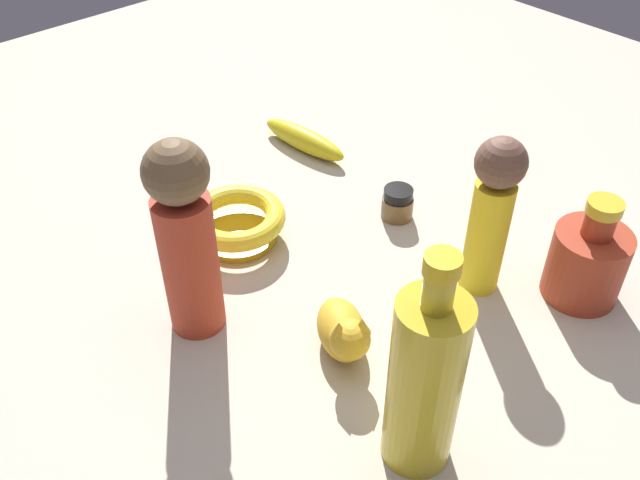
% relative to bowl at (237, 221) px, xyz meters
% --- Properties ---
extents(ground, '(2.00, 2.00, 0.00)m').
position_rel_bowl_xyz_m(ground, '(0.03, -0.14, -0.03)').
color(ground, '#BCB29E').
extents(bowl, '(0.14, 0.14, 0.05)m').
position_rel_bowl_xyz_m(bowl, '(0.00, 0.00, 0.00)').
color(bowl, '#BF9414').
rests_on(bowl, ground).
extents(person_figure_child, '(0.07, 0.07, 0.22)m').
position_rel_bowl_xyz_m(person_figure_child, '(0.17, -0.28, 0.09)').
color(person_figure_child, yellow).
rests_on(person_figure_child, ground).
extents(nail_polish_jar, '(0.05, 0.05, 0.05)m').
position_rel_bowl_xyz_m(nail_polish_jar, '(0.20, -0.11, -0.01)').
color(nail_polish_jar, brown).
rests_on(nail_polish_jar, ground).
extents(bottle_short, '(0.09, 0.09, 0.14)m').
position_rel_bowl_xyz_m(bottle_short, '(0.26, -0.38, 0.02)').
color(bottle_short, '#9E351F').
rests_on(bottle_short, ground).
extents(cat_figurine, '(0.09, 0.11, 0.08)m').
position_rel_bowl_xyz_m(cat_figurine, '(-0.03, -0.25, 0.00)').
color(cat_figurine, gold).
rests_on(cat_figurine, ground).
extents(person_figure_adult, '(0.09, 0.09, 0.25)m').
position_rel_bowl_xyz_m(person_figure_adult, '(-0.13, -0.09, 0.10)').
color(person_figure_adult, '#B03823').
rests_on(person_figure_adult, ground).
extents(bottle_tall, '(0.07, 0.07, 0.26)m').
position_rel_bowl_xyz_m(bottle_tall, '(-0.07, -0.39, 0.08)').
color(bottle_tall, gold).
rests_on(bottle_tall, ground).
extents(banana, '(0.05, 0.17, 0.04)m').
position_rel_bowl_xyz_m(banana, '(0.22, 0.11, -0.01)').
color(banana, gold).
rests_on(banana, ground).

